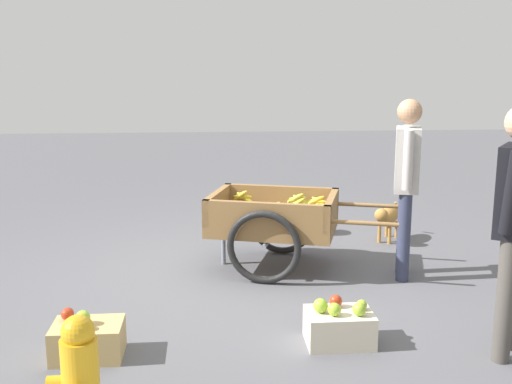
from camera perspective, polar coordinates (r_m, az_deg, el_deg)
name	(u,v)px	position (r m, az deg, el deg)	size (l,w,h in m)	color
ground_plane	(244,280)	(5.40, -1.13, -8.13)	(24.00, 24.00, 0.00)	#56565B
fruit_cart	(274,221)	(5.60, 1.68, -2.72)	(1.80, 1.20, 0.71)	olive
vendor_person	(407,173)	(5.41, 13.70, 1.68)	(0.29, 0.50, 1.55)	#333851
dog	(388,216)	(6.62, 12.03, -2.19)	(0.41, 0.58, 0.40)	#AD7A38
fire_hydrant	(80,381)	(3.22, -15.87, -16.42)	(0.25, 0.25, 0.67)	gold
plastic_bucket	(314,223)	(6.83, 5.37, -2.85)	(0.25, 0.25, 0.24)	#B21E1E
apple_crate	(87,339)	(4.18, -15.28, -12.88)	(0.44, 0.32, 0.31)	tan
mixed_fruit_crate	(339,325)	(4.25, 7.66, -12.08)	(0.44, 0.32, 0.32)	beige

